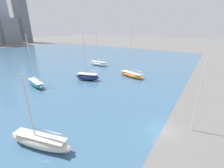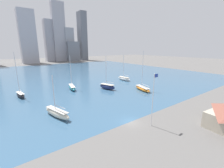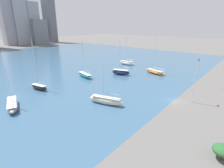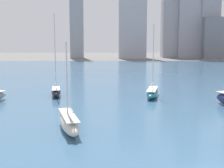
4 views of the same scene
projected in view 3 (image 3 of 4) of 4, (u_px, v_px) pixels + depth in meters
name	position (u px, v px, depth m)	size (l,w,h in m)	color
ground_plane	(173.00, 101.00, 46.65)	(500.00, 500.00, 0.00)	#605E5B
harbor_water	(39.00, 65.00, 88.99)	(180.00, 140.00, 0.00)	#385B7A
flag_pole	(195.00, 79.00, 44.14)	(1.24, 0.14, 11.65)	silver
yard_shrub	(223.00, 151.00, 26.16)	(3.09, 3.09, 2.39)	#4C3823
distant_city_skyline	(12.00, 16.00, 163.24)	(107.06, 22.52, 69.75)	#8E939E
sailboat_navy	(121.00, 72.00, 70.77)	(4.63, 7.86, 13.55)	#19234C
sailboat_gray	(12.00, 105.00, 42.55)	(5.90, 9.92, 10.08)	gray
sailboat_white	(127.00, 63.00, 88.54)	(2.49, 8.49, 13.18)	white
sailboat_black	(39.00, 87.00, 54.46)	(2.78, 6.75, 15.52)	black
sailboat_orange	(155.00, 72.00, 72.37)	(4.75, 9.81, 15.66)	orange
sailboat_cream	(106.00, 100.00, 44.62)	(4.38, 9.56, 10.43)	beige
sailboat_teal	(85.00, 75.00, 67.29)	(3.84, 9.30, 13.74)	#1E757F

